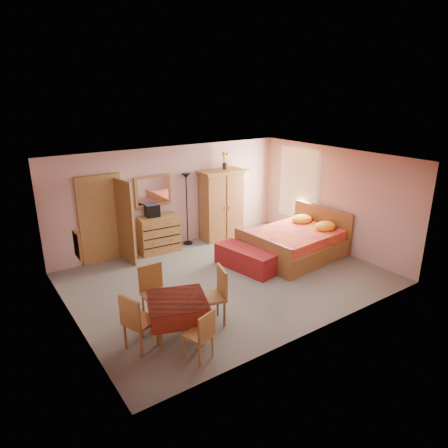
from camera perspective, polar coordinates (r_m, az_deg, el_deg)
floor at (r=8.86m, az=0.57°, el=-7.70°), size 6.50×6.50×0.00m
ceiling at (r=8.05m, az=0.63°, el=9.12°), size 6.50×6.50×0.00m
wall_back at (r=10.42m, az=-7.35°, el=3.88°), size 6.50×0.10×2.60m
wall_front at (r=6.62m, az=13.22°, el=-5.33°), size 6.50×0.10×2.60m
wall_left at (r=7.13m, az=-21.37°, el=-4.40°), size 0.10×5.00×2.60m
wall_right at (r=10.50m, az=15.29°, el=3.47°), size 0.10×5.00×2.60m
doorway at (r=9.79m, az=-17.10°, el=0.53°), size 1.06×0.12×2.15m
window at (r=11.22m, az=10.58°, el=5.56°), size 0.08×1.40×1.95m
picture_left at (r=6.44m, az=-20.22°, el=-2.85°), size 0.04×0.32×0.42m
picture_back at (r=11.57m, az=3.10°, el=6.75°), size 0.30×0.04×0.40m
chest_of_drawers at (r=10.21m, az=-9.30°, el=-1.42°), size 1.03×0.57×0.94m
wall_mirror at (r=10.08m, az=-10.14°, el=4.70°), size 0.97×0.09×0.76m
stereo at (r=10.01m, az=-10.20°, el=1.88°), size 0.35×0.27×0.31m
floor_lamp at (r=10.48m, az=-5.32°, el=2.09°), size 0.32×0.32×1.91m
wardrobe at (r=10.87m, az=-0.37°, el=2.77°), size 1.23×0.65×1.91m
sunflower_vase at (r=10.75m, az=0.12°, el=9.07°), size 0.19×0.19×0.46m
bed at (r=9.92m, az=9.90°, el=-1.67°), size 2.45×2.00×1.07m
bench at (r=9.19m, az=3.09°, el=-4.99°), size 0.82×1.58×0.50m
dining_table at (r=6.84m, az=-6.56°, el=-13.15°), size 1.19×1.19×0.69m
chair_south at (r=6.30m, az=-3.68°, el=-15.44°), size 0.47×0.47×0.82m
chair_north at (r=7.27m, az=-9.70°, el=-9.84°), size 0.46×0.46×0.99m
chair_west at (r=6.60m, az=-11.87°, el=-13.35°), size 0.57×0.57×0.96m
chair_east at (r=7.07m, az=-1.91°, el=-10.31°), size 0.57×0.57×1.02m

